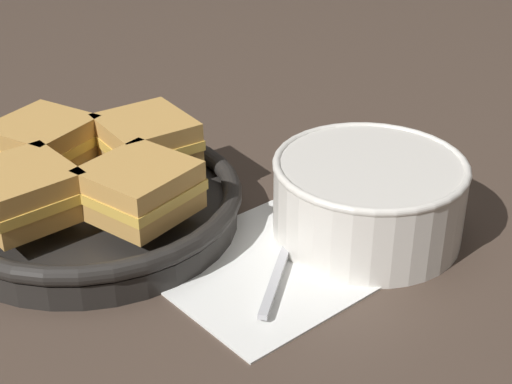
{
  "coord_description": "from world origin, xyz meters",
  "views": [
    {
      "loc": [
        -0.52,
        -0.36,
        0.4
      ],
      "look_at": [
        -0.02,
        0.04,
        0.04
      ],
      "focal_mm": 55.0,
      "sensor_mm": 36.0,
      "label": 1
    }
  ],
  "objects_px": {
    "spoon": "(288,243)",
    "skillet": "(93,205)",
    "soup_bowl": "(369,194)",
    "sandwich_far_right": "(43,143)",
    "sandwich_near_right": "(140,189)",
    "sandwich_near_left": "(23,193)",
    "sandwich_far_left": "(146,140)"
  },
  "relations": [
    {
      "from": "sandwich_near_right",
      "to": "sandwich_far_left",
      "type": "height_order",
      "value": "same"
    },
    {
      "from": "spoon",
      "to": "skillet",
      "type": "bearing_deg",
      "value": 88.44
    },
    {
      "from": "sandwich_far_left",
      "to": "sandwich_far_right",
      "type": "xyz_separation_m",
      "value": [
        -0.07,
        0.07,
        0.0
      ]
    },
    {
      "from": "sandwich_near_left",
      "to": "soup_bowl",
      "type": "bearing_deg",
      "value": -44.69
    },
    {
      "from": "soup_bowl",
      "to": "sandwich_near_right",
      "type": "xyz_separation_m",
      "value": [
        -0.15,
        0.14,
        0.02
      ]
    },
    {
      "from": "spoon",
      "to": "skillet",
      "type": "height_order",
      "value": "skillet"
    },
    {
      "from": "soup_bowl",
      "to": "sandwich_near_left",
      "type": "distance_m",
      "value": 0.31
    },
    {
      "from": "soup_bowl",
      "to": "sandwich_far_right",
      "type": "bearing_deg",
      "value": 116.97
    },
    {
      "from": "skillet",
      "to": "sandwich_far_right",
      "type": "xyz_separation_m",
      "value": [
        0.0,
        0.07,
        0.04
      ]
    },
    {
      "from": "skillet",
      "to": "sandwich_near_right",
      "type": "bearing_deg",
      "value": -92.5
    },
    {
      "from": "skillet",
      "to": "sandwich_far_left",
      "type": "relative_size",
      "value": 2.65
    },
    {
      "from": "sandwich_near_right",
      "to": "sandwich_far_right",
      "type": "relative_size",
      "value": 0.91
    },
    {
      "from": "soup_bowl",
      "to": "skillet",
      "type": "xyz_separation_m",
      "value": [
        -0.15,
        0.22,
        -0.02
      ]
    },
    {
      "from": "spoon",
      "to": "sandwich_far_left",
      "type": "xyz_separation_m",
      "value": [
        -0.01,
        0.17,
        0.06
      ]
    },
    {
      "from": "spoon",
      "to": "sandwich_far_left",
      "type": "height_order",
      "value": "sandwich_far_left"
    },
    {
      "from": "soup_bowl",
      "to": "skillet",
      "type": "bearing_deg",
      "value": 124.71
    },
    {
      "from": "sandwich_far_right",
      "to": "spoon",
      "type": "bearing_deg",
      "value": -72.55
    },
    {
      "from": "sandwich_far_right",
      "to": "soup_bowl",
      "type": "bearing_deg",
      "value": -63.03
    },
    {
      "from": "sandwich_near_right",
      "to": "sandwich_near_left",
      "type": "bearing_deg",
      "value": 132.5
    },
    {
      "from": "soup_bowl",
      "to": "sandwich_far_right",
      "type": "height_order",
      "value": "sandwich_far_right"
    },
    {
      "from": "sandwich_near_left",
      "to": "sandwich_near_right",
      "type": "bearing_deg",
      "value": -47.5
    },
    {
      "from": "soup_bowl",
      "to": "spoon",
      "type": "bearing_deg",
      "value": 149.16
    },
    {
      "from": "sandwich_near_right",
      "to": "sandwich_far_left",
      "type": "relative_size",
      "value": 0.83
    },
    {
      "from": "spoon",
      "to": "skillet",
      "type": "distance_m",
      "value": 0.19
    },
    {
      "from": "soup_bowl",
      "to": "sandwich_near_left",
      "type": "height_order",
      "value": "sandwich_near_left"
    },
    {
      "from": "soup_bowl",
      "to": "sandwich_near_right",
      "type": "height_order",
      "value": "sandwich_near_right"
    },
    {
      "from": "spoon",
      "to": "sandwich_near_left",
      "type": "height_order",
      "value": "sandwich_near_left"
    },
    {
      "from": "spoon",
      "to": "sandwich_near_left",
      "type": "bearing_deg",
      "value": 104.27
    },
    {
      "from": "sandwich_near_right",
      "to": "sandwich_far_left",
      "type": "xyz_separation_m",
      "value": [
        0.07,
        0.07,
        0.0
      ]
    },
    {
      "from": "soup_bowl",
      "to": "sandwich_near_right",
      "type": "relative_size",
      "value": 1.98
    },
    {
      "from": "skillet",
      "to": "sandwich_near_left",
      "type": "distance_m",
      "value": 0.08
    },
    {
      "from": "skillet",
      "to": "sandwich_near_left",
      "type": "xyz_separation_m",
      "value": [
        -0.07,
        0.0,
        0.04
      ]
    }
  ]
}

